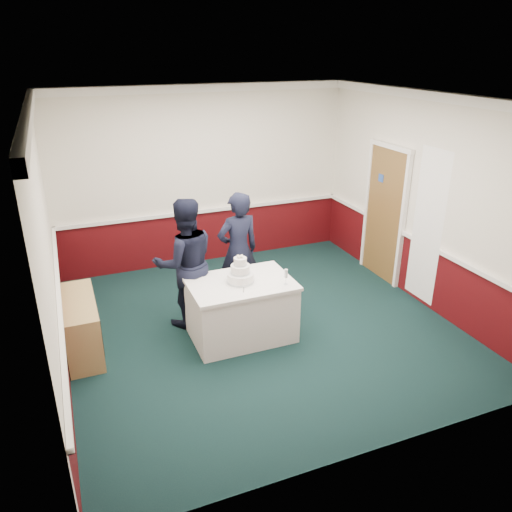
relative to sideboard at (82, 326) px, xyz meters
name	(u,v)px	position (x,y,z in m)	size (l,w,h in m)	color
ground	(261,326)	(2.28, -0.29, -0.35)	(5.00, 5.00, 0.00)	black
room_shell	(249,175)	(2.36, 0.32, 1.62)	(5.00, 5.00, 3.00)	silver
sideboard	(82,326)	(0.00, 0.00, 0.00)	(0.41, 1.20, 0.70)	tan
cake_table	(241,309)	(1.95, -0.42, 0.05)	(1.32, 0.92, 0.79)	white
wedding_cake	(240,274)	(1.95, -0.42, 0.55)	(0.35, 0.35, 0.36)	white
cake_knife	(244,289)	(1.92, -0.62, 0.44)	(0.01, 0.22, 0.01)	silver
champagne_flute	(286,274)	(2.45, -0.70, 0.58)	(0.05, 0.05, 0.21)	silver
person_man	(185,263)	(1.40, 0.19, 0.54)	(0.86, 0.67, 1.78)	black
person_woman	(238,251)	(2.21, 0.39, 0.51)	(0.63, 0.41, 1.72)	black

